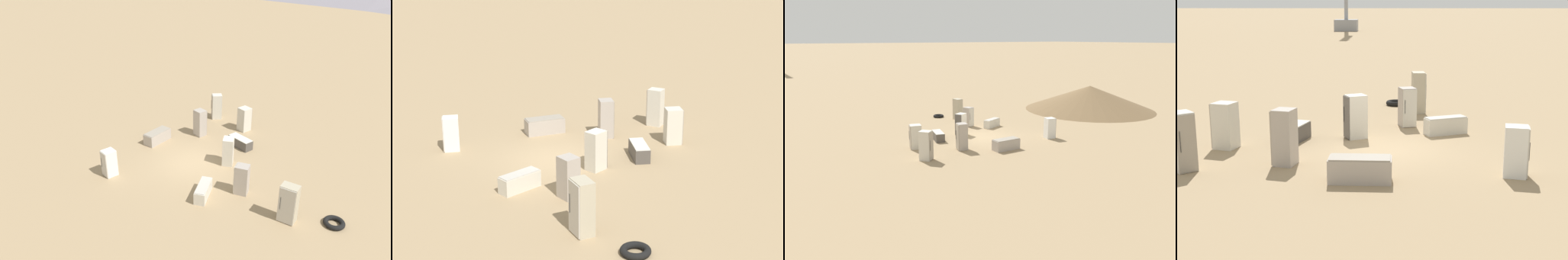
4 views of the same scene
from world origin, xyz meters
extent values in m
plane|color=#9E8460|center=(0.00, 0.00, 0.00)|extent=(1000.00, 1000.00, 0.00)
cone|color=brown|center=(3.43, -15.20, 1.22)|extent=(12.93, 12.93, 2.43)
cube|color=#A89E93|center=(-1.84, 3.14, 0.89)|extent=(0.80, 0.74, 1.77)
cube|color=gray|center=(-1.76, 3.46, 0.89)|extent=(0.64, 0.19, 1.70)
cylinder|color=#2D2D2D|center=(-1.53, 3.43, 0.98)|extent=(0.02, 0.02, 0.62)
cube|color=beige|center=(1.67, 1.15, 0.82)|extent=(0.84, 0.90, 1.64)
cube|color=#56514C|center=(1.51, 1.49, 0.82)|extent=(0.53, 0.28, 1.57)
cylinder|color=#2D2D2D|center=(1.68, 1.61, 0.90)|extent=(0.02, 0.02, 0.57)
cube|color=beige|center=(2.43, -2.27, 0.32)|extent=(1.12, 1.72, 0.63)
cube|color=#BCB7AD|center=(2.43, -2.27, 0.65)|extent=(1.07, 1.65, 0.04)
cube|color=#B2A88E|center=(6.57, -1.41, 0.94)|extent=(0.83, 0.61, 1.88)
cube|color=#BCB7AD|center=(6.59, -1.71, 0.94)|extent=(0.76, 0.09, 1.81)
cylinder|color=#2D2D2D|center=(6.32, -1.76, 1.03)|extent=(0.02, 0.02, 0.66)
cube|color=#A89E93|center=(3.78, -0.83, 0.79)|extent=(0.80, 0.76, 1.59)
cube|color=beige|center=(3.45, -0.92, 0.79)|extent=(0.20, 0.56, 1.53)
cylinder|color=#2D2D2D|center=(3.36, -0.73, 0.87)|extent=(0.02, 0.02, 0.56)
cube|color=#4C4742|center=(1.16, 3.37, 0.29)|extent=(1.70, 1.01, 0.59)
cube|color=silver|center=(1.16, 3.37, 0.61)|extent=(1.63, 0.97, 0.04)
cube|color=#A89E93|center=(-3.44, 0.73, 0.35)|extent=(0.78, 1.80, 0.69)
cube|color=gray|center=(-3.44, 0.73, 0.71)|extent=(0.74, 1.73, 0.04)
cube|color=beige|center=(0.08, 5.58, 0.81)|extent=(0.85, 0.86, 1.62)
cube|color=gray|center=(0.18, 5.93, 0.81)|extent=(0.65, 0.21, 1.55)
cylinder|color=#2D2D2D|center=(0.42, 5.90, 0.89)|extent=(0.02, 0.02, 0.57)
cube|color=white|center=(-2.81, -3.75, 0.76)|extent=(0.73, 0.76, 1.51)
cube|color=#BCB7AD|center=(-2.88, -4.09, 0.76)|extent=(0.58, 0.15, 1.45)
cylinder|color=#2D2D2D|center=(-3.09, -4.08, 0.83)|extent=(0.02, 0.02, 0.53)
cube|color=beige|center=(-2.52, 6.09, 0.90)|extent=(0.89, 0.89, 1.80)
cube|color=gray|center=(-2.79, 5.86, 0.90)|extent=(0.40, 0.46, 1.73)
cylinder|color=#2D2D2D|center=(-2.95, 6.00, 0.99)|extent=(0.02, 0.02, 0.63)
torus|color=black|center=(8.43, -0.42, 0.11)|extent=(0.97, 0.97, 0.23)
camera|label=1|loc=(11.72, -15.03, 11.45)|focal=35.00mm
camera|label=2|loc=(24.15, -8.50, 9.98)|focal=60.00mm
camera|label=3|loc=(-22.64, 15.49, 7.22)|focal=35.00mm
camera|label=4|loc=(-18.10, -0.07, 4.95)|focal=50.00mm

